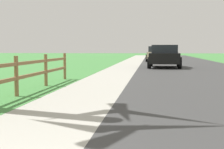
{
  "coord_description": "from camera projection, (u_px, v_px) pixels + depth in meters",
  "views": [
    {
      "loc": [
        0.84,
        -1.17,
        1.28
      ],
      "look_at": [
        -0.37,
        9.1,
        0.46
      ],
      "focal_mm": 53.01,
      "sensor_mm": 36.0,
      "label": 1
    }
  ],
  "objects": [
    {
      "name": "parked_suv_black",
      "position": [
        165.0,
        56.0,
        22.02
      ],
      "size": [
        2.27,
        4.28,
        1.5
      ],
      "color": "black",
      "rests_on": "ground"
    },
    {
      "name": "road_asphalt",
      "position": [
        183.0,
        64.0,
        27.67
      ],
      "size": [
        7.0,
        66.0,
        0.01
      ],
      "primitive_type": "cube",
      "color": "#3A3A3A",
      "rests_on": "ground"
    },
    {
      "name": "curb_concrete",
      "position": [
        106.0,
        63.0,
        28.43
      ],
      "size": [
        6.0,
        66.0,
        0.01
      ],
      "primitive_type": "cube",
      "color": "#B0AEA2",
      "rests_on": "ground"
    },
    {
      "name": "grass_verge",
      "position": [
        89.0,
        63.0,
        28.61
      ],
      "size": [
        5.0,
        66.0,
        0.0
      ],
      "primitive_type": "cube",
      "color": "#448840",
      "rests_on": "ground"
    },
    {
      "name": "parked_car_beige",
      "position": [
        157.0,
        54.0,
        32.69
      ],
      "size": [
        2.22,
        4.95,
        1.48
      ],
      "color": "#C6B793",
      "rests_on": "ground"
    },
    {
      "name": "parked_car_silver",
      "position": [
        164.0,
        52.0,
        42.25
      ],
      "size": [
        2.35,
        4.87,
        1.59
      ],
      "color": "#B7BABF",
      "rests_on": "ground"
    },
    {
      "name": "ground_plane",
      "position": [
        140.0,
        65.0,
        26.1
      ],
      "size": [
        120.0,
        120.0,
        0.0
      ],
      "primitive_type": "plane",
      "color": "#448840"
    }
  ]
}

